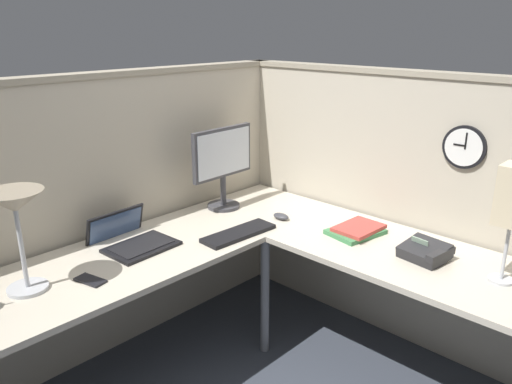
{
  "coord_description": "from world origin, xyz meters",
  "views": [
    {
      "loc": [
        -1.69,
        -1.52,
        1.81
      ],
      "look_at": [
        0.19,
        0.26,
        0.94
      ],
      "focal_mm": 35.24,
      "sensor_mm": 36.0,
      "label": 1
    }
  ],
  "objects_px": {
    "keyboard": "(239,233)",
    "computer_mouse": "(281,216)",
    "wall_clock": "(465,147)",
    "book_stack": "(357,230)",
    "desk_lamp_dome": "(15,210)",
    "cell_phone": "(90,280)",
    "office_phone": "(426,252)",
    "laptop": "(130,239)",
    "monitor": "(223,162)"
  },
  "relations": [
    {
      "from": "book_stack",
      "to": "wall_clock",
      "type": "xyz_separation_m",
      "value": [
        0.3,
        -0.4,
        0.47
      ]
    },
    {
      "from": "keyboard",
      "to": "wall_clock",
      "type": "relative_size",
      "value": 1.95
    },
    {
      "from": "book_stack",
      "to": "monitor",
      "type": "bearing_deg",
      "value": 104.37
    },
    {
      "from": "monitor",
      "to": "computer_mouse",
      "type": "height_order",
      "value": "monitor"
    },
    {
      "from": "laptop",
      "to": "wall_clock",
      "type": "xyz_separation_m",
      "value": [
        1.22,
        -1.18,
        0.47
      ]
    },
    {
      "from": "laptop",
      "to": "cell_phone",
      "type": "relative_size",
      "value": 2.76
    },
    {
      "from": "monitor",
      "to": "keyboard",
      "type": "relative_size",
      "value": 1.16
    },
    {
      "from": "keyboard",
      "to": "office_phone",
      "type": "relative_size",
      "value": 1.88
    },
    {
      "from": "computer_mouse",
      "to": "desk_lamp_dome",
      "type": "xyz_separation_m",
      "value": [
        -1.37,
        0.25,
        0.35
      ]
    },
    {
      "from": "office_phone",
      "to": "wall_clock",
      "type": "bearing_deg",
      "value": 2.09
    },
    {
      "from": "cell_phone",
      "to": "office_phone",
      "type": "relative_size",
      "value": 0.63
    },
    {
      "from": "keyboard",
      "to": "monitor",
      "type": "bearing_deg",
      "value": 60.29
    },
    {
      "from": "desk_lamp_dome",
      "to": "office_phone",
      "type": "bearing_deg",
      "value": -37.2
    },
    {
      "from": "monitor",
      "to": "desk_lamp_dome",
      "type": "distance_m",
      "value": 1.29
    },
    {
      "from": "computer_mouse",
      "to": "wall_clock",
      "type": "bearing_deg",
      "value": -63.31
    },
    {
      "from": "monitor",
      "to": "laptop",
      "type": "distance_m",
      "value": 0.76
    },
    {
      "from": "keyboard",
      "to": "laptop",
      "type": "bearing_deg",
      "value": 147.17
    },
    {
      "from": "cell_phone",
      "to": "keyboard",
      "type": "bearing_deg",
      "value": -20.6
    },
    {
      "from": "laptop",
      "to": "book_stack",
      "type": "distance_m",
      "value": 1.21
    },
    {
      "from": "laptop",
      "to": "wall_clock",
      "type": "height_order",
      "value": "wall_clock"
    },
    {
      "from": "cell_phone",
      "to": "wall_clock",
      "type": "bearing_deg",
      "value": -44.3
    },
    {
      "from": "desk_lamp_dome",
      "to": "cell_phone",
      "type": "xyz_separation_m",
      "value": [
        0.22,
        -0.13,
        -0.36
      ]
    },
    {
      "from": "keyboard",
      "to": "computer_mouse",
      "type": "xyz_separation_m",
      "value": [
        0.34,
        -0.01,
        0.01
      ]
    },
    {
      "from": "desk_lamp_dome",
      "to": "office_phone",
      "type": "distance_m",
      "value": 1.85
    },
    {
      "from": "office_phone",
      "to": "wall_clock",
      "type": "relative_size",
      "value": 1.04
    },
    {
      "from": "monitor",
      "to": "keyboard",
      "type": "distance_m",
      "value": 0.53
    },
    {
      "from": "keyboard",
      "to": "desk_lamp_dome",
      "type": "xyz_separation_m",
      "value": [
        -1.03,
        0.24,
        0.35
      ]
    },
    {
      "from": "desk_lamp_dome",
      "to": "cell_phone",
      "type": "bearing_deg",
      "value": -29.61
    },
    {
      "from": "desk_lamp_dome",
      "to": "book_stack",
      "type": "bearing_deg",
      "value": -24.75
    },
    {
      "from": "desk_lamp_dome",
      "to": "cell_phone",
      "type": "relative_size",
      "value": 3.09
    },
    {
      "from": "cell_phone",
      "to": "office_phone",
      "type": "bearing_deg",
      "value": -51.28
    },
    {
      "from": "monitor",
      "to": "computer_mouse",
      "type": "relative_size",
      "value": 4.81
    },
    {
      "from": "keyboard",
      "to": "desk_lamp_dome",
      "type": "bearing_deg",
      "value": 170.1
    },
    {
      "from": "laptop",
      "to": "book_stack",
      "type": "height_order",
      "value": "laptop"
    },
    {
      "from": "wall_clock",
      "to": "laptop",
      "type": "bearing_deg",
      "value": 135.9
    },
    {
      "from": "laptop",
      "to": "wall_clock",
      "type": "distance_m",
      "value": 1.77
    },
    {
      "from": "computer_mouse",
      "to": "office_phone",
      "type": "relative_size",
      "value": 0.45
    },
    {
      "from": "keyboard",
      "to": "cell_phone",
      "type": "bearing_deg",
      "value": 175.23
    },
    {
      "from": "keyboard",
      "to": "cell_phone",
      "type": "height_order",
      "value": "keyboard"
    },
    {
      "from": "monitor",
      "to": "keyboard",
      "type": "xyz_separation_m",
      "value": [
        -0.24,
        -0.38,
        -0.28
      ]
    },
    {
      "from": "monitor",
      "to": "cell_phone",
      "type": "distance_m",
      "value": 1.13
    },
    {
      "from": "monitor",
      "to": "wall_clock",
      "type": "height_order",
      "value": "wall_clock"
    },
    {
      "from": "cell_phone",
      "to": "office_phone",
      "type": "height_order",
      "value": "office_phone"
    },
    {
      "from": "laptop",
      "to": "cell_phone",
      "type": "xyz_separation_m",
      "value": [
        -0.35,
        -0.22,
        -0.02
      ]
    },
    {
      "from": "laptop",
      "to": "computer_mouse",
      "type": "xyz_separation_m",
      "value": [
        0.8,
        -0.34,
        -0.01
      ]
    },
    {
      "from": "computer_mouse",
      "to": "cell_phone",
      "type": "relative_size",
      "value": 0.72
    },
    {
      "from": "office_phone",
      "to": "keyboard",
      "type": "bearing_deg",
      "value": 115.68
    },
    {
      "from": "wall_clock",
      "to": "book_stack",
      "type": "bearing_deg",
      "value": 127.26
    },
    {
      "from": "office_phone",
      "to": "cell_phone",
      "type": "bearing_deg",
      "value": 141.58
    },
    {
      "from": "monitor",
      "to": "book_stack",
      "type": "distance_m",
      "value": 0.9
    }
  ]
}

